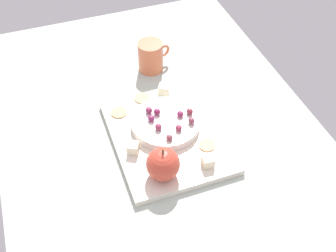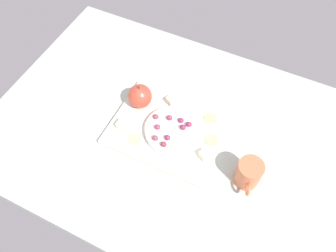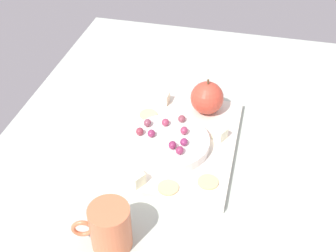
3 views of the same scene
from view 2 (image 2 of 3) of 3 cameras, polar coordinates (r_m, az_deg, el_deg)
The scene contains 21 objects.
table at distance 108.09cm, azimuth 1.14°, elevation -1.72°, with size 120.80×82.70×4.50cm, color #AEBAAD.
platter at distance 105.64cm, azimuth -0.38°, elevation -0.60°, with size 34.43×27.25×1.81cm, color silver.
serving_dish at distance 103.05cm, azimuth 0.75°, elevation -0.78°, with size 17.77×17.77×2.27cm, color white.
apple_whole at distance 107.62cm, azimuth -4.92°, elevation 5.23°, with size 7.95×7.95×7.95cm, color #C94431.
apple_stem at distance 104.04cm, azimuth -5.10°, elevation 6.77°, with size 0.50×0.50×1.20cm, color brown.
cheese_cube_0 at distance 104.92cm, azimuth -8.07°, elevation 0.19°, with size 2.72×2.72×2.72cm, color #F4E9C2.
cheese_cube_1 at distance 99.09cm, azimuth 6.40°, elevation -5.09°, with size 2.72×2.72×2.72cm, color #F4F4C9.
cheese_cube_2 at distance 109.40cm, azimuth 0.57°, elevation 4.48°, with size 2.72×2.72×2.72cm, color #F1EBC5.
cracker_0 at distance 103.24cm, azimuth 7.61°, elevation -2.45°, with size 4.24×4.24×0.40cm, color #DDB780.
cracker_1 at distance 107.57cm, azimuth 7.41°, elevation 1.35°, with size 4.24×4.24×0.40cm, color #DEBE7F.
cracker_2 at distance 103.05cm, azimuth -5.87°, elevation -2.28°, with size 4.24×4.24×0.40cm, color #E5B985.
grape_0 at distance 99.57cm, azimuth -0.35°, elevation -1.93°, with size 1.87×1.69×1.61cm, color #862A51.
grape_1 at distance 101.48cm, azimuth -1.86°, elevation -0.17°, with size 1.87×1.69×1.61cm, color #983652.
grape_2 at distance 103.23cm, azimuth 0.27°, elevation 1.46°, with size 1.87×1.69×1.76cm, color #953252.
grape_3 at distance 103.85cm, azimuth -2.06°, elevation 1.78°, with size 1.87×1.69×1.50cm, color brown.
grape_4 at distance 99.38cm, azimuth -2.25°, elevation -2.11°, with size 1.87×1.69×1.74cm, color #833F51.
grape_5 at distance 101.26cm, azimuth 2.54°, elevation -0.35°, with size 1.87×1.69×1.75cm, color #83264F.
grape_6 at distance 98.33cm, azimuth -0.98°, elevation -3.13°, with size 1.87×1.69×1.70cm, color #89313F.
grape_7 at distance 102.89cm, azimuth 2.26°, elevation 1.00°, with size 1.87×1.69×1.56cm, color #822857.
grape_8 at distance 102.11cm, azimuth 3.67°, elevation 0.31°, with size 1.87×1.69×1.73cm, color #8A2C52.
cup at distance 97.08cm, azimuth 13.85°, elevation -8.04°, with size 7.39×10.42×9.26cm.
Camera 2 is at (-21.89, 50.58, 95.24)cm, focal length 34.92 mm.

